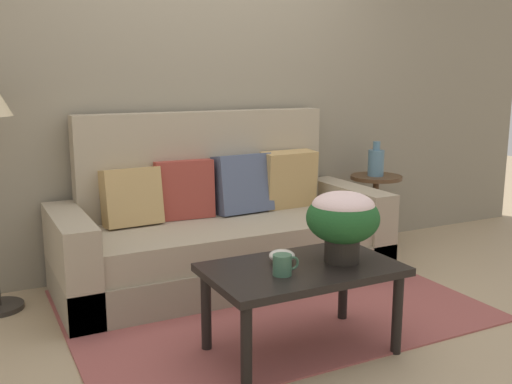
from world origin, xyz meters
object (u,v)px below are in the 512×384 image
(table_vase, at_px, (376,162))
(side_table, at_px, (375,199))
(couch, at_px, (222,231))
(coffee_mug, at_px, (283,265))
(potted_plant, at_px, (343,217))
(snack_bowl, at_px, (282,256))
(coffee_table, at_px, (302,277))

(table_vase, bearing_deg, side_table, 24.61)
(couch, height_order, coffee_mug, couch)
(table_vase, bearing_deg, potted_plant, -133.52)
(side_table, distance_m, snack_bowl, 1.97)
(coffee_table, xyz_separation_m, coffee_mug, (-0.15, -0.07, 0.11))
(coffee_table, bearing_deg, potted_plant, -7.90)
(snack_bowl, bearing_deg, table_vase, 38.01)
(coffee_mug, bearing_deg, table_vase, 39.99)
(side_table, height_order, potted_plant, potted_plant)
(coffee_table, relative_size, side_table, 1.59)
(couch, height_order, snack_bowl, couch)
(potted_plant, height_order, coffee_mug, potted_plant)
(potted_plant, relative_size, snack_bowl, 2.78)
(couch, bearing_deg, snack_bowl, -97.53)
(couch, xyz_separation_m, coffee_mug, (-0.23, -1.27, 0.17))
(potted_plant, height_order, snack_bowl, potted_plant)
(couch, relative_size, potted_plant, 6.00)
(coffee_table, bearing_deg, couch, 86.18)
(side_table, distance_m, potted_plant, 1.86)
(coffee_table, bearing_deg, snack_bowl, 127.63)
(potted_plant, xyz_separation_m, coffee_mug, (-0.37, -0.04, -0.18))
(potted_plant, height_order, table_vase, table_vase)
(couch, distance_m, side_table, 1.42)
(coffee_mug, xyz_separation_m, snack_bowl, (0.09, 0.16, -0.01))
(side_table, relative_size, table_vase, 2.19)
(coffee_table, bearing_deg, coffee_mug, -154.32)
(coffee_mug, distance_m, snack_bowl, 0.18)
(coffee_table, distance_m, table_vase, 1.99)
(couch, xyz_separation_m, coffee_table, (-0.08, -1.19, 0.06))
(couch, relative_size, table_vase, 8.08)
(coffee_mug, distance_m, table_vase, 2.13)
(couch, relative_size, side_table, 3.69)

